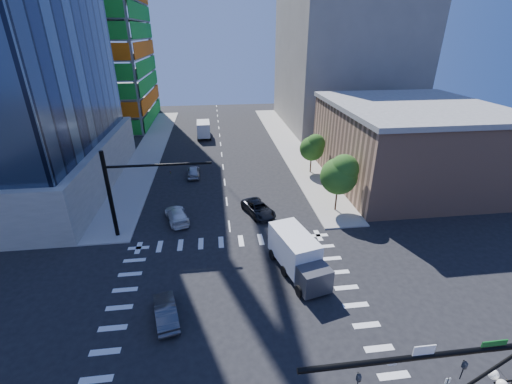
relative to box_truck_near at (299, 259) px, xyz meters
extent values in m
plane|color=black|center=(-5.50, -3.23, -1.52)|extent=(160.00, 160.00, 0.00)
cube|color=silver|center=(-5.50, -3.23, -1.51)|extent=(20.00, 20.00, 0.01)
cube|color=#9A9792|center=(7.00, 36.77, -1.44)|extent=(5.00, 60.00, 0.15)
cube|color=#9A9792|center=(-18.00, 36.77, -1.44)|extent=(5.00, 60.00, 0.15)
cube|color=green|center=(-20.40, 58.77, 22.98)|extent=(0.12, 24.00, 49.00)
cube|color=#A5795F|center=(19.50, 18.77, 3.48)|extent=(20.00, 22.00, 10.00)
cube|color=slate|center=(19.50, 18.77, 8.78)|extent=(20.50, 22.50, 0.60)
cube|color=slate|center=(21.50, 51.77, 12.48)|extent=(24.00, 30.00, 28.00)
cylinder|color=black|center=(1.00, -14.73, 6.03)|extent=(10.00, 0.24, 0.24)
cylinder|color=black|center=(4.60, -14.73, 4.93)|extent=(2.50, 0.14, 2.50)
imported|color=black|center=(3.00, -14.73, 4.93)|extent=(0.16, 0.20, 1.00)
imported|color=black|center=(-1.50, -14.73, 4.93)|extent=(0.16, 0.20, 1.00)
cube|color=white|center=(1.00, -14.73, 6.38)|extent=(0.90, 0.04, 0.50)
cube|color=#0C5618|center=(4.00, -14.73, 6.33)|extent=(1.10, 0.04, 0.28)
cylinder|color=black|center=(5.40, -14.73, 3.83)|extent=(1.20, 0.08, 0.08)
sphere|color=white|center=(4.90, -14.48, 4.03)|extent=(0.44, 0.44, 0.44)
cylinder|color=black|center=(-17.00, 8.27, 3.13)|extent=(0.40, 0.40, 9.00)
cylinder|color=black|center=(-12.00, 8.27, 6.03)|extent=(10.00, 0.24, 0.24)
imported|color=black|center=(-11.00, 8.27, 4.93)|extent=(0.16, 0.20, 1.00)
cylinder|color=#382316|center=(7.00, 10.77, -0.23)|extent=(0.20, 0.20, 2.27)
sphere|color=#1F4512|center=(7.00, 10.77, 2.86)|extent=(4.16, 4.16, 4.16)
sphere|color=#346D24|center=(7.40, 10.47, 3.83)|extent=(3.25, 3.25, 3.25)
cylinder|color=#382316|center=(7.30, 22.77, -0.40)|extent=(0.20, 0.20, 1.92)
sphere|color=#1F4512|center=(7.30, 22.77, 2.21)|extent=(3.52, 3.52, 3.52)
sphere|color=#346D24|center=(7.70, 22.47, 3.03)|extent=(2.75, 2.75, 2.75)
cube|color=silver|center=(5.20, -12.23, 0.48)|extent=(0.30, 0.03, 0.40)
imported|color=black|center=(-2.05, 11.06, -0.79)|extent=(4.01, 5.70, 1.44)
imported|color=silver|center=(-11.18, 10.68, -0.78)|extent=(3.39, 5.42, 1.47)
imported|color=#A2A5AA|center=(-9.85, 23.49, -0.77)|extent=(1.82, 4.41, 1.50)
imported|color=#444348|center=(-10.79, -3.80, -0.81)|extent=(2.43, 4.53, 1.42)
cube|color=silver|center=(0.00, 0.00, 0.52)|extent=(3.80, 5.82, 2.78)
cube|color=#38383E|center=(0.00, 0.00, -0.18)|extent=(2.86, 2.47, 2.03)
cube|color=silver|center=(-8.63, 44.07, 0.40)|extent=(2.55, 5.10, 2.62)
cube|color=#38383E|center=(-8.63, 44.07, -0.26)|extent=(2.36, 1.87, 1.91)
camera|label=1|loc=(-6.63, -23.18, 17.56)|focal=24.00mm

